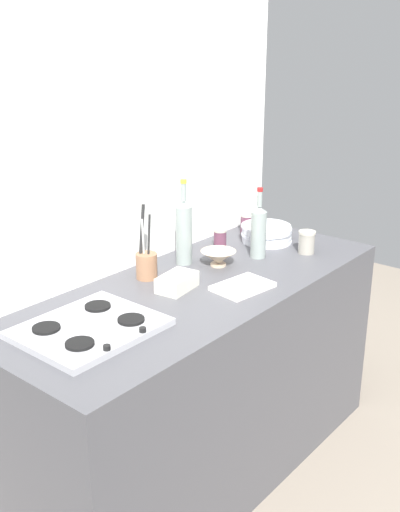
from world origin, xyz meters
The scene contains 14 objects.
ground_plane centered at (0.00, 0.00, 0.00)m, with size 6.00×6.00×0.00m, color gray.
counter_block centered at (0.00, 0.00, 0.45)m, with size 1.80×0.70×0.90m, color #4C4C51.
backsplash_panel centered at (0.00, 0.38, 1.15)m, with size 1.90×0.06×2.31m, color white.
stovetop_hob centered at (-0.57, 0.02, 0.91)m, with size 0.45×0.38×0.04m.
plate_stack centered at (0.62, 0.09, 0.94)m, with size 0.25×0.25×0.08m.
wine_bottle_leftmost centered at (0.14, 0.21, 1.05)m, with size 0.07×0.07×0.38m.
wine_bottle_mid_left centered at (0.41, 0.00, 1.03)m, with size 0.07×0.07×0.32m.
mixing_bowl centered at (0.21, 0.07, 0.94)m, with size 0.16×0.16×0.07m.
butter_dish centered at (-0.10, 0.03, 0.93)m, with size 0.17×0.10×0.06m, color silver.
utensil_crock centered at (-0.09, 0.21, 0.97)m, with size 0.09×0.09×0.32m.
condiment_jar_front centered at (0.68, 0.25, 0.95)m, with size 0.07×0.07×0.10m.
condiment_jar_rear centered at (0.60, -0.14, 0.95)m, with size 0.08×0.08×0.11m.
condiment_jar_spare centered at (0.41, 0.21, 0.95)m, with size 0.06×0.06×0.09m.
cutting_board centered at (0.07, -0.16, 0.91)m, with size 0.23×0.16×0.02m, color silver.
Camera 1 is at (-1.77, -1.46, 1.85)m, focal length 42.81 mm.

